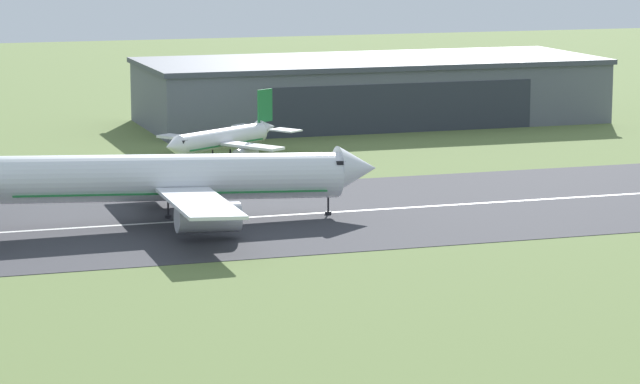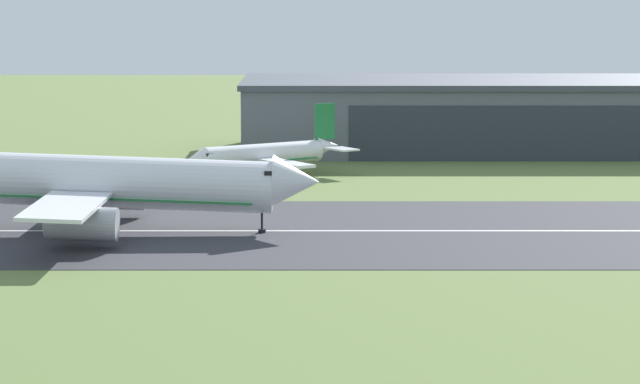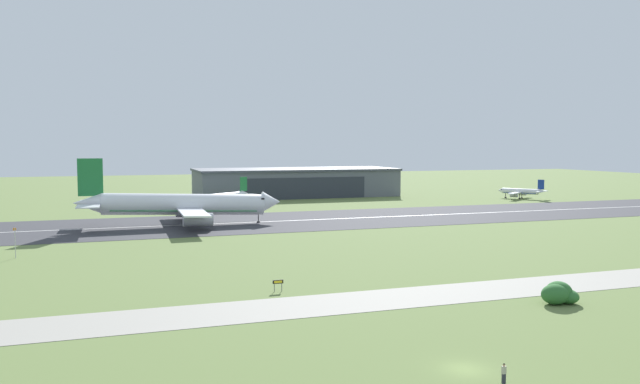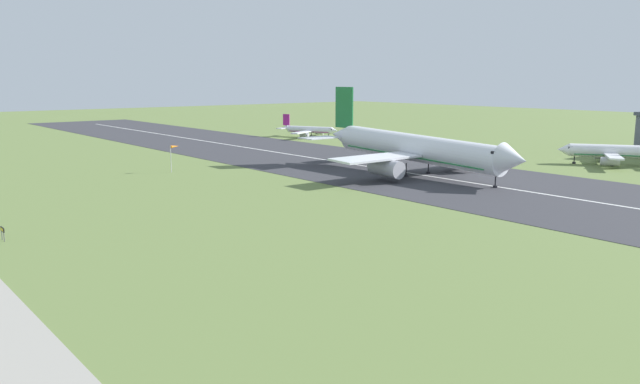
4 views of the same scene
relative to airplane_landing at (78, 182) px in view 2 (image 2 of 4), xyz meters
The scene contains 6 objects.
ground_plane 60.04m from the airplane_landing, 76.97° to the right, with size 698.30×698.30×0.00m, color olive.
runway_strip 14.59m from the airplane_landing, ahead, with size 458.30×45.81×0.06m, color #333338.
runway_centreline 14.57m from the airplane_landing, ahead, with size 412.47×0.70×0.01m, color silver.
hangar_building 99.93m from the airplane_landing, 56.04° to the left, with size 83.44×32.45×11.63m.
airplane_landing is the anchor object (origin of this frame).
airplane_parked_east 51.13m from the airplane_landing, 68.25° to the left, with size 24.54×23.02×10.03m.
Camera 2 is at (13.23, -45.92, 26.90)m, focal length 85.00 mm.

